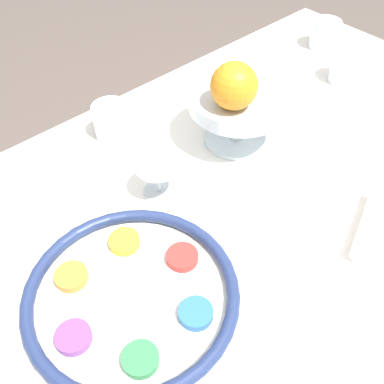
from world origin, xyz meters
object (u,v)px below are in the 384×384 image
orange_fruit (234,86)px  cup_mid (346,67)px  cup_near (112,121)px  wine_glass (157,156)px  napkin_roll (373,224)px  cup_far (325,34)px  fruit_stand (238,105)px  seder_plate (132,295)px

orange_fruit → cup_mid: orange_fruit is taller
cup_near → cup_mid: size_ratio=1.00×
wine_glass → orange_fruit: (0.17, -0.01, 0.07)m
napkin_roll → orange_fruit: bearing=96.5°
cup_far → wine_glass: bearing=-169.4°
fruit_stand → cup_near: fruit_stand is taller
cup_near → cup_far: same height
seder_plate → cup_far: 0.87m
fruit_stand → cup_mid: size_ratio=2.57×
cup_near → seder_plate: bearing=-121.2°
seder_plate → napkin_roll: bearing=-23.6°
wine_glass → cup_near: (0.03, 0.19, -0.05)m
cup_mid → cup_far: (0.09, 0.13, 0.00)m
seder_plate → fruit_stand: 0.42m
seder_plate → cup_far: (0.82, 0.27, 0.02)m
wine_glass → orange_fruit: 0.18m
seder_plate → orange_fruit: orange_fruit is taller
cup_mid → napkin_roll: bearing=-139.6°
napkin_roll → cup_mid: bearing=40.4°
wine_glass → fruit_stand: wine_glass is taller
seder_plate → fruit_stand: (0.38, 0.16, 0.07)m
fruit_stand → orange_fruit: 0.08m
wine_glass → fruit_stand: size_ratio=0.63×
wine_glass → napkin_roll: wine_glass is taller
seder_plate → cup_near: (0.20, 0.34, 0.02)m
wine_glass → napkin_roll: size_ratio=0.77×
napkin_roll → cup_near: size_ratio=2.11×
cup_far → napkin_roll: bearing=-136.1°
cup_near → fruit_stand: bearing=-46.3°
orange_fruit → cup_far: 0.52m
cup_mid → cup_near: bearing=159.1°
seder_plate → cup_mid: size_ratio=4.28×
orange_fruit → fruit_stand: bearing=27.5°
napkin_roll → cup_mid: size_ratio=2.11×
seder_plate → napkin_roll: (0.38, -0.16, 0.01)m
seder_plate → fruit_stand: fruit_stand is taller
orange_fruit → cup_mid: bearing=0.3°
fruit_stand → cup_far: size_ratio=2.57×
seder_plate → orange_fruit: 0.39m
cup_mid → fruit_stand: bearing=177.1°
cup_far → orange_fruit: bearing=-164.6°
wine_glass → orange_fruit: bearing=-3.5°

